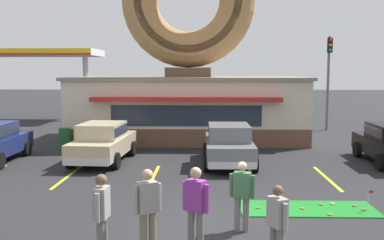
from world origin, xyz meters
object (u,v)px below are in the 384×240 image
Objects in this scene: car_champagne at (103,141)px; pedestrian_blue_sweater_man at (102,212)px; putting_flag_pin at (370,195)px; traffic_light_pole at (329,71)px; trash_bin at (65,138)px; pedestrian_leather_jacket_man at (148,207)px; golf_ball at (278,208)px; car_grey at (229,143)px; pedestrian_hooded_kid at (196,205)px; pedestrian_beanie_man at (277,222)px; pedestrian_clipboard_woman at (242,193)px.

car_champagne is 2.74× the size of pedestrian_blue_sweater_man.
traffic_light_pole is (3.29, 16.48, 3.27)m from putting_flag_pin.
putting_flag_pin is 14.37m from trash_bin.
car_champagne is at bearing 108.19° from pedestrian_leather_jacket_man.
pedestrian_leather_jacket_man is at bearing -136.59° from golf_ball.
car_grey is 8.97m from pedestrian_leather_jacket_man.
pedestrian_hooded_kid reaches higher than pedestrian_leather_jacket_man.
pedestrian_hooded_kid is 1.65m from pedestrian_beanie_man.
pedestrian_beanie_man is at bearing -11.43° from pedestrian_leather_jacket_man.
car_champagne is at bearing 119.77° from pedestrian_beanie_man.
trash_bin is 0.17× the size of traffic_light_pole.
putting_flag_pin is 0.09× the size of traffic_light_pole.
pedestrian_hooded_kid is at bearing 3.27° from pedestrian_leather_jacket_man.
putting_flag_pin is at bearing 31.99° from pedestrian_hooded_kid.
golf_ball is 12.62m from trash_bin.
pedestrian_leather_jacket_man is at bearing 168.57° from pedestrian_beanie_man.
pedestrian_blue_sweater_man is (-6.30, -3.21, 0.51)m from putting_flag_pin.
pedestrian_hooded_kid reaches higher than golf_ball.
putting_flag_pin is 4.50m from pedestrian_beanie_man.
car_champagne is 3.00× the size of pedestrian_beanie_man.
putting_flag_pin is at bearing -40.24° from trash_bin.
pedestrian_clipboard_woman reaches higher than putting_flag_pin.
pedestrian_leather_jacket_man is at bearing -146.61° from pedestrian_clipboard_woman.
car_champagne is at bearing -50.34° from trash_bin.
traffic_light_pole is (11.74, 10.24, 2.84)m from car_champagne.
car_grey is 2.82× the size of pedestrian_clipboard_woman.
pedestrian_hooded_kid is (-2.11, -2.85, 0.93)m from golf_ball.
trash_bin is at bearing 124.72° from pedestrian_clipboard_woman.
putting_flag_pin is 5.33m from pedestrian_hooded_kid.
traffic_light_pole reaches higher than pedestrian_blue_sweater_man.
pedestrian_blue_sweater_man is at bearing -167.47° from pedestrian_hooded_kid.
pedestrian_blue_sweater_man reaches higher than trash_bin.
trash_bin is at bearing 110.49° from pedestrian_blue_sweater_man.
traffic_light_pole reaches higher than pedestrian_beanie_man.
pedestrian_blue_sweater_man is at bearing -140.29° from golf_ball.
pedestrian_leather_jacket_man is 21.40m from traffic_light_pole.
pedestrian_beanie_man reaches higher than putting_flag_pin.
car_grey is at bearing 92.71° from pedestrian_beanie_man.
pedestrian_clipboard_woman is at bearing 30.33° from pedestrian_blue_sweater_man.
trash_bin is 16.29m from traffic_light_pole.
golf_ball is at bearing 178.89° from putting_flag_pin.
pedestrian_clipboard_woman is at bearing -124.15° from golf_ball.
pedestrian_hooded_kid is at bearing -129.32° from pedestrian_clipboard_woman.
pedestrian_hooded_kid is 1.02× the size of pedestrian_leather_jacket_man.
car_grey is (-1.01, 5.82, 0.82)m from golf_ball.
car_champagne is at bearing 134.40° from golf_ball.
putting_flag_pin is 0.31× the size of pedestrian_hooded_kid.
pedestrian_clipboard_woman reaches higher than car_champagne.
car_grey is 9.53m from pedestrian_blue_sweater_man.
car_grey is 12.85m from traffic_light_pole.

